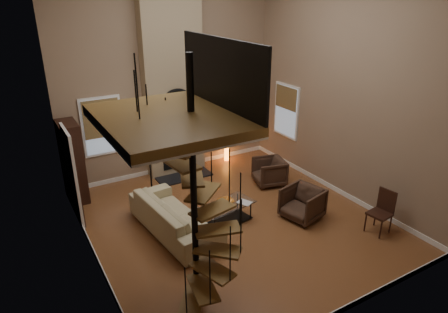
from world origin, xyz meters
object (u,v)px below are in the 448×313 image
coffee_table (227,211)px  floor_lamp (148,143)px  armchair_near (272,171)px  sofa (173,215)px  armchair_far (304,202)px  side_chair (382,209)px  accent_lamp (226,153)px  hutch (73,163)px

coffee_table → floor_lamp: 2.48m
armchair_near → coffee_table: (-2.01, -1.07, -0.07)m
sofa → armchair_far: 2.94m
coffee_table → side_chair: (2.65, -1.92, 0.24)m
armchair_far → accent_lamp: size_ratio=1.72×
floor_lamp → side_chair: floor_lamp is taller
armchair_near → side_chair: size_ratio=0.83×
side_chair → hutch: bearing=137.9°
accent_lamp → armchair_far: bearing=-92.0°
hutch → sofa: 3.01m
side_chair → armchair_far: bearing=128.2°
armchair_near → armchair_far: 1.75m
side_chair → sofa: bearing=150.2°
sofa → armchair_far: size_ratio=3.05×
armchair_far → floor_lamp: bearing=-148.4°
accent_lamp → side_chair: side_chair is taller
coffee_table → accent_lamp: (1.78, 3.02, -0.03)m
sofa → coffee_table: sofa is taller
floor_lamp → side_chair: 5.41m
hutch → side_chair: 7.10m
sofa → armchair_near: bearing=-81.4°
sofa → side_chair: side_chair is taller
hutch → floor_lamp: hutch is taller
armchair_far → floor_lamp: 3.86m
hutch → armchair_far: 5.53m
sofa → floor_lamp: size_ratio=1.44×
armchair_near → floor_lamp: size_ratio=0.45×
floor_lamp → hutch: bearing=152.3°
sofa → accent_lamp: bearing=-52.4°
coffee_table → hutch: bearing=132.6°
armchair_near → coffee_table: 2.28m
floor_lamp → side_chair: bearing=-47.0°
armchair_far → side_chair: (1.00, -1.28, 0.17)m
armchair_near → coffee_table: bearing=-47.7°
armchair_far → coffee_table: size_ratio=0.62×
armchair_near → hutch: bearing=-96.6°
armchair_far → coffee_table: armchair_far is taller
hutch → accent_lamp: 4.44m
sofa → armchair_near: size_ratio=3.20×
hutch → accent_lamp: bearing=2.4°
sofa → coffee_table: bearing=-108.5°
sofa → coffee_table: 1.18m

